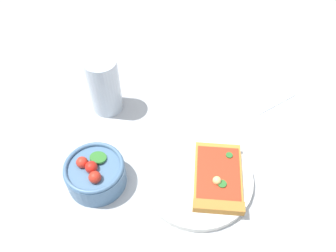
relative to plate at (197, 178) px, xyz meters
The scene contains 6 objects.
ground_plane 0.03m from the plate, 11.72° to the right, with size 2.40×2.40×0.00m, color #B2B7BC.
plate is the anchor object (origin of this frame).
pizza_slice_main 0.04m from the plate, 127.10° to the right, with size 0.18×0.14×0.02m.
salad_bowl 0.20m from the plate, 75.22° to the left, with size 0.12×0.12×0.07m.
soda_glass 0.29m from the plate, 29.02° to the left, with size 0.07×0.07×0.14m.
paper_napkin 0.31m from the plate, 48.11° to the right, with size 0.14×0.12×0.00m, color white.
Camera 1 is at (-0.36, 0.16, 0.60)m, focal length 36.90 mm.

